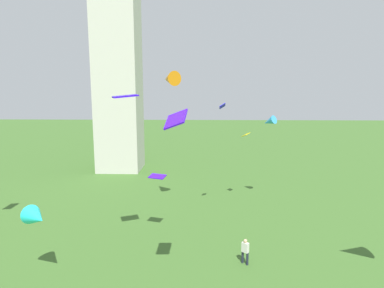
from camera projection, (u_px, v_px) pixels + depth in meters
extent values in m
cylinder|color=#1E2333|center=(243.00, 257.00, 23.31)|extent=(0.16, 0.16, 0.86)
cylinder|color=#1E2333|center=(247.00, 259.00, 23.03)|extent=(0.16, 0.16, 0.86)
cube|color=silver|center=(245.00, 247.00, 23.04)|extent=(0.53, 0.52, 0.68)
sphere|color=#D8AD84|center=(245.00, 241.00, 22.96)|extent=(0.25, 0.25, 0.25)
cube|color=#420FE4|center=(176.00, 119.00, 16.80)|extent=(1.14, 1.71, 0.98)
cube|color=#2B0BE8|center=(125.00, 96.00, 21.92)|extent=(1.90, 1.61, 0.24)
cone|color=orange|center=(170.00, 79.00, 30.11)|extent=(2.12, 2.28, 1.36)
cube|color=yellow|center=(246.00, 135.00, 33.99)|extent=(0.85, 1.06, 0.54)
cone|color=#22DFE3|center=(36.00, 218.00, 20.32)|extent=(2.08, 2.03, 1.24)
cone|color=#359CDD|center=(269.00, 121.00, 33.99)|extent=(1.65, 1.66, 1.28)
cube|color=#1C15E5|center=(222.00, 106.00, 29.68)|extent=(0.55, 0.89, 0.62)
cube|color=#4210D8|center=(157.00, 176.00, 26.82)|extent=(1.46, 1.20, 0.22)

